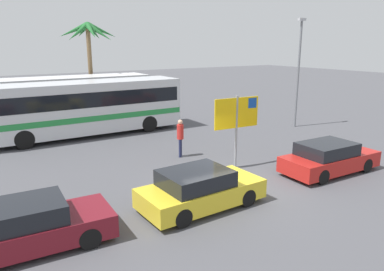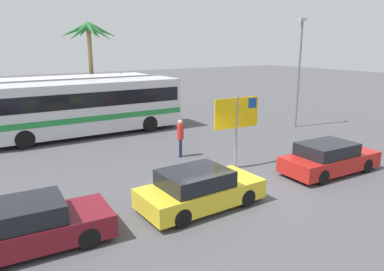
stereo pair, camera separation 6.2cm
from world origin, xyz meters
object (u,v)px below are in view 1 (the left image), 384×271
(pedestrian_crossing_lot, at_px, (180,135))
(bus_front_coach, at_px, (84,106))
(car_maroon, at_px, (31,226))
(car_yellow, at_px, (200,189))
(ferry_sign, at_px, (237,116))
(bus_rear_coach, at_px, (63,98))
(car_red, at_px, (329,158))

(pedestrian_crossing_lot, bearing_deg, bus_front_coach, -30.78)
(car_maroon, bearing_deg, pedestrian_crossing_lot, 35.98)
(car_maroon, relative_size, car_yellow, 0.99)
(car_maroon, xyz_separation_m, car_yellow, (5.17, -0.30, 0.00))
(ferry_sign, distance_m, pedestrian_crossing_lot, 3.20)
(bus_front_coach, distance_m, car_maroon, 12.62)
(car_maroon, bearing_deg, ferry_sign, 17.07)
(bus_front_coach, height_order, pedestrian_crossing_lot, bus_front_coach)
(car_yellow, bearing_deg, bus_rear_coach, 90.11)
(car_yellow, bearing_deg, car_maroon, 174.75)
(ferry_sign, height_order, car_maroon, ferry_sign)
(bus_rear_coach, distance_m, pedestrian_crossing_lot, 10.89)
(bus_rear_coach, relative_size, ferry_sign, 3.59)
(bus_rear_coach, xyz_separation_m, car_maroon, (-4.62, -15.35, -1.15))
(car_maroon, height_order, pedestrian_crossing_lot, pedestrian_crossing_lot)
(pedestrian_crossing_lot, bearing_deg, car_red, 166.36)
(bus_rear_coach, bearing_deg, ferry_sign, -72.52)
(pedestrian_crossing_lot, bearing_deg, car_yellow, 104.11)
(bus_front_coach, xyz_separation_m, car_yellow, (0.25, -11.87, -1.15))
(car_maroon, xyz_separation_m, car_red, (11.62, -0.40, 0.00))
(car_red, bearing_deg, car_yellow, -178.95)
(car_yellow, xyz_separation_m, pedestrian_crossing_lot, (2.32, 5.18, 0.45))
(ferry_sign, bearing_deg, car_yellow, -141.38)
(car_red, bearing_deg, pedestrian_crossing_lot, 130.06)
(ferry_sign, bearing_deg, bus_rear_coach, 111.12)
(bus_rear_coach, bearing_deg, bus_front_coach, -85.52)
(ferry_sign, xyz_separation_m, car_red, (2.87, -2.61, -1.69))
(ferry_sign, bearing_deg, pedestrian_crossing_lot, 119.23)
(ferry_sign, bearing_deg, car_red, -38.74)
(ferry_sign, height_order, car_red, ferry_sign)
(bus_rear_coach, relative_size, car_red, 2.59)
(bus_rear_coach, xyz_separation_m, pedestrian_crossing_lot, (2.86, -10.48, -0.70))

